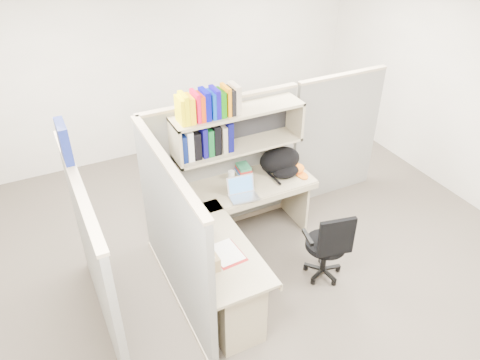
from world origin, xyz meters
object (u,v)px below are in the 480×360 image
task_chair (326,255)px  laptop (244,189)px  snack_canister (207,229)px  desk (236,270)px  backpack (283,162)px

task_chair → laptop: bearing=127.5°
snack_canister → task_chair: size_ratio=0.12×
desk → backpack: size_ratio=3.65×
snack_canister → task_chair: (1.14, -0.38, -0.48)m
laptop → snack_canister: (-0.57, -0.36, -0.05)m
snack_canister → task_chair: 1.29m
desk → laptop: laptop is taller
backpack → snack_canister: size_ratio=4.38×
desk → laptop: (0.40, 0.64, 0.40)m
laptop → backpack: (0.60, 0.23, 0.04)m
task_chair → snack_canister: bearing=161.3°
backpack → task_chair: 1.12m
backpack → snack_canister: 1.31m
laptop → backpack: size_ratio=0.62×
desk → task_chair: 0.98m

